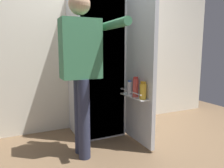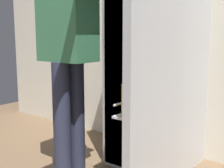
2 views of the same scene
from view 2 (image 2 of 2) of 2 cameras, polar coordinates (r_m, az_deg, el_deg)
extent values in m
cube|color=silver|center=(2.55, 12.60, 14.29)|extent=(4.40, 0.10, 2.44)
cube|color=silver|center=(2.25, 8.65, 6.58)|extent=(0.59, 0.56, 1.77)
cube|color=white|center=(2.01, 4.75, 6.34)|extent=(0.55, 0.01, 1.73)
cube|color=white|center=(2.05, 5.44, 5.20)|extent=(0.51, 0.09, 0.01)
cube|color=silver|center=(1.60, 8.74, 5.95)|extent=(0.05, 0.57, 1.73)
cube|color=white|center=(1.69, 6.24, -4.98)|extent=(0.10, 0.47, 0.01)
cylinder|color=silver|center=(1.70, 4.96, -2.76)|extent=(0.01, 0.45, 0.01)
cylinder|color=white|center=(1.75, 7.76, -1.74)|extent=(0.06, 0.06, 0.15)
cylinder|color=#335BB2|center=(1.73, 7.82, 1.02)|extent=(0.04, 0.04, 0.02)
cylinder|color=#DB4C47|center=(1.63, 5.60, -1.60)|extent=(0.06, 0.06, 0.20)
cylinder|color=#B22D28|center=(1.61, 5.66, 2.31)|extent=(0.05, 0.05, 0.02)
cylinder|color=gold|center=(1.52, 3.15, -3.09)|extent=(0.07, 0.07, 0.16)
cylinder|color=#BC8419|center=(1.50, 3.19, 0.44)|extent=(0.06, 0.06, 0.03)
cylinder|color=red|center=(2.06, 5.04, 6.67)|extent=(0.09, 0.09, 0.09)
cylinder|color=#2D334C|center=(2.15, -6.89, -6.37)|extent=(0.12, 0.12, 0.82)
cylinder|color=#2D334C|center=(2.06, -9.63, -7.15)|extent=(0.12, 0.12, 0.82)
cube|color=#3D7F56|center=(2.03, -8.70, 12.51)|extent=(0.39, 0.22, 0.58)
cylinder|color=#3D7F56|center=(2.16, -4.89, 11.76)|extent=(0.08, 0.08, 0.54)
camera|label=1|loc=(2.19, -70.21, 5.93)|focal=34.32mm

